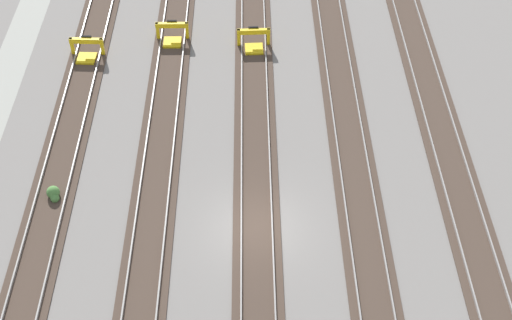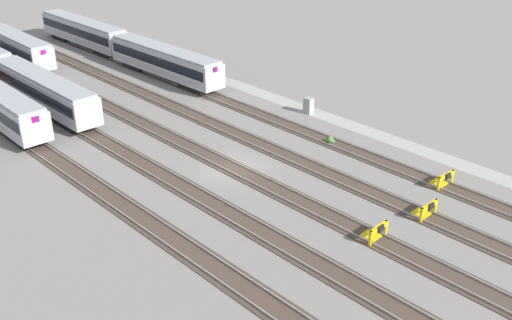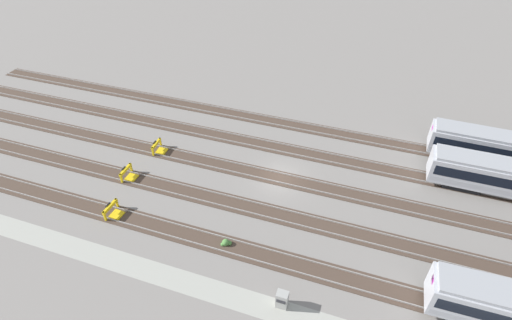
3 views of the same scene
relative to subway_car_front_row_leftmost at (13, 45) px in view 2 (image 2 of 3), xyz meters
name	(u,v)px [view 2 (image 2 of 3)]	position (x,y,z in m)	size (l,w,h in m)	color
ground_plane	(234,169)	(-42.20, 0.04, -2.04)	(400.00, 400.00, 0.00)	gray
service_walkway	(344,123)	(-42.20, -14.36, -2.04)	(54.00, 2.00, 0.01)	#9E9E93
rail_track_nearest	(314,135)	(-42.20, -9.89, -2.00)	(90.00, 2.23, 0.21)	#47382D
rail_track_near_inner	(276,151)	(-42.20, -4.92, -2.00)	(90.00, 2.24, 0.21)	#47382D
rail_track_middle	(234,169)	(-42.20, 0.04, -2.00)	(90.00, 2.24, 0.21)	#47382D
rail_track_far_inner	(187,189)	(-42.20, 5.01, -2.00)	(90.00, 2.23, 0.21)	#47382D
rail_track_farthest	(132,212)	(-42.20, 9.97, -2.00)	(90.00, 2.23, 0.21)	#47382D
subway_car_front_row_leftmost	(13,45)	(0.00, 0.00, 0.00)	(18.04, 3.13, 3.70)	#ADAFB7
subway_car_front_row_left_inner	(44,91)	(-18.91, 5.05, 0.00)	(18.00, 2.87, 3.70)	#ADAFB7
subway_car_front_row_right_inner	(83,32)	(0.04, -9.94, 0.00)	(18.04, 3.11, 3.70)	#ADAFB7
subway_car_front_row_rightmost	(165,61)	(-18.91, -9.91, 0.00)	(18.05, 3.18, 3.70)	#ADAFB7
bumper_stop_nearest_track	(443,180)	(-55.57, -9.90, -1.53)	(1.38, 2.01, 1.22)	gold
bumper_stop_near_inner_track	(425,210)	(-57.14, -4.92, -1.53)	(1.34, 2.00, 1.22)	gold
bumper_stop_middle_track	(375,233)	(-56.39, 0.05, -1.53)	(1.37, 2.01, 1.22)	gold
electrical_cabinet	(309,106)	(-38.03, -13.79, -1.24)	(0.90, 0.73, 1.60)	#9E9E99
weed_clump	(330,140)	(-44.22, -9.78, -1.80)	(0.92, 0.70, 0.64)	#4C7F3D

